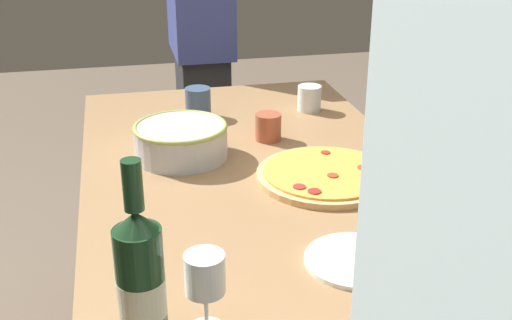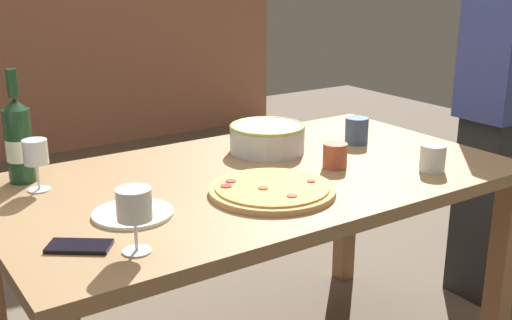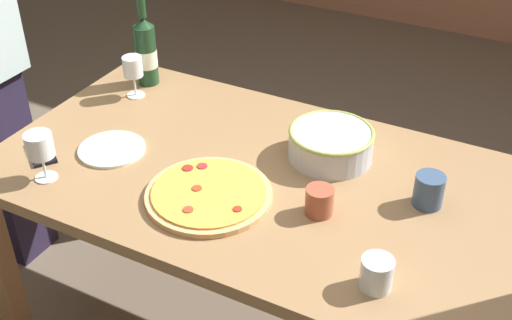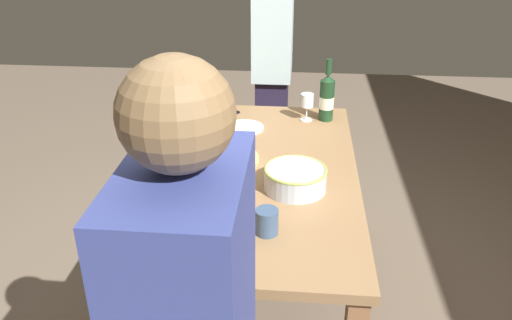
# 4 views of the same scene
# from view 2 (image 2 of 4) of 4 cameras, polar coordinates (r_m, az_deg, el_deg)

# --- Properties ---
(dining_table) EXTENTS (1.60, 0.90, 0.75)m
(dining_table) POSITION_cam_2_polar(r_m,az_deg,el_deg) (1.99, 0.00, -3.77)
(dining_table) COLOR #97714A
(dining_table) RESTS_ON ground
(pizza) EXTENTS (0.36, 0.36, 0.03)m
(pizza) POSITION_cam_2_polar(r_m,az_deg,el_deg) (1.79, 1.47, -2.68)
(pizza) COLOR #DFA96B
(pizza) RESTS_ON dining_table
(serving_bowl) EXTENTS (0.26, 0.26, 0.10)m
(serving_bowl) POSITION_cam_2_polar(r_m,az_deg,el_deg) (2.17, 1.02, 2.10)
(serving_bowl) COLOR silver
(serving_bowl) RESTS_ON dining_table
(wine_bottle) EXTENTS (0.08, 0.08, 0.34)m
(wine_bottle) POSITION_cam_2_polar(r_m,az_deg,el_deg) (1.97, -20.69, 1.71)
(wine_bottle) COLOR #1B3D21
(wine_bottle) RESTS_ON dining_table
(wine_glass_near_pizza) EXTENTS (0.07, 0.07, 0.15)m
(wine_glass_near_pizza) POSITION_cam_2_polar(r_m,az_deg,el_deg) (1.88, -19.33, 0.53)
(wine_glass_near_pizza) COLOR white
(wine_glass_near_pizza) RESTS_ON dining_table
(wine_glass_by_bottle) EXTENTS (0.08, 0.08, 0.15)m
(wine_glass_by_bottle) POSITION_cam_2_polar(r_m,az_deg,el_deg) (1.42, -10.97, -4.25)
(wine_glass_by_bottle) COLOR white
(wine_glass_by_bottle) RESTS_ON dining_table
(cup_amber) EXTENTS (0.08, 0.08, 0.08)m
(cup_amber) POSITION_cam_2_polar(r_m,az_deg,el_deg) (2.04, 15.71, 0.16)
(cup_amber) COLOR white
(cup_amber) RESTS_ON dining_table
(cup_ceramic) EXTENTS (0.08, 0.08, 0.10)m
(cup_ceramic) POSITION_cam_2_polar(r_m,az_deg,el_deg) (2.30, 9.10, 2.64)
(cup_ceramic) COLOR #3B5476
(cup_ceramic) RESTS_ON dining_table
(cup_spare) EXTENTS (0.08, 0.08, 0.08)m
(cup_spare) POSITION_cam_2_polar(r_m,az_deg,el_deg) (2.02, 7.16, 0.40)
(cup_spare) COLOR #A85037
(cup_spare) RESTS_ON dining_table
(side_plate) EXTENTS (0.21, 0.21, 0.01)m
(side_plate) POSITION_cam_2_polar(r_m,az_deg,el_deg) (1.66, -11.08, -4.77)
(side_plate) COLOR white
(side_plate) RESTS_ON dining_table
(cell_phone) EXTENTS (0.16, 0.14, 0.01)m
(cell_phone) POSITION_cam_2_polar(r_m,az_deg,el_deg) (1.51, -15.71, -7.53)
(cell_phone) COLOR black
(cell_phone) RESTS_ON dining_table
(person_host) EXTENTS (0.39, 0.24, 1.59)m
(person_host) POSITION_cam_2_polar(r_m,az_deg,el_deg) (2.76, 21.76, 4.20)
(person_host) COLOR #282B2E
(person_host) RESTS_ON ground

